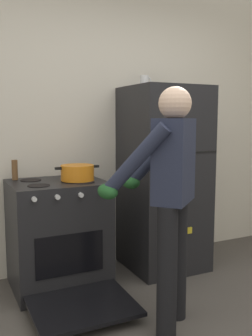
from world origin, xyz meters
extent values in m
cube|color=silver|center=(0.00, 1.95, 1.35)|extent=(6.00, 0.10, 2.70)
cube|color=black|center=(0.47, 1.57, 0.84)|extent=(0.68, 0.68, 1.69)
cube|color=black|center=(0.47, 1.23, 1.11)|extent=(0.67, 0.01, 0.01)
cylinder|color=#B7B7BC|center=(0.39, 1.20, 0.56)|extent=(0.02, 0.02, 0.61)
cylinder|color=#B7B7BC|center=(0.39, 1.20, 1.40)|extent=(0.02, 0.02, 0.32)
cube|color=blue|center=(0.52, 1.22, 0.81)|extent=(0.04, 0.01, 0.06)
cube|color=yellow|center=(0.54, 1.22, 0.43)|extent=(0.04, 0.01, 0.06)
cube|color=red|center=(0.25, 1.22, 0.83)|extent=(0.04, 0.01, 0.06)
cube|color=black|center=(-0.54, 1.57, 0.44)|extent=(0.76, 0.64, 0.89)
cube|color=black|center=(-0.54, 1.25, 0.37)|extent=(0.53, 0.01, 0.32)
cylinder|color=black|center=(-0.73, 1.43, 0.89)|extent=(0.17, 0.17, 0.01)
cylinder|color=black|center=(-0.36, 1.43, 0.89)|extent=(0.17, 0.17, 0.01)
cylinder|color=black|center=(-0.73, 1.71, 0.89)|extent=(0.17, 0.17, 0.01)
cylinder|color=black|center=(-0.36, 1.71, 0.89)|extent=(0.17, 0.17, 0.01)
cylinder|color=silver|center=(-0.80, 1.23, 0.83)|extent=(0.04, 0.03, 0.04)
cylinder|color=silver|center=(-0.63, 1.23, 0.83)|extent=(0.04, 0.03, 0.04)
cylinder|color=silver|center=(-0.45, 1.23, 0.83)|extent=(0.04, 0.03, 0.04)
cylinder|color=silver|center=(-0.28, 1.23, 0.83)|extent=(0.04, 0.03, 0.04)
cube|color=black|center=(-0.54, 0.97, 0.09)|extent=(0.72, 0.57, 0.05)
cylinder|color=black|center=(-0.13, 0.52, 0.43)|extent=(0.13, 0.13, 0.86)
cylinder|color=black|center=(0.06, 0.69, 0.43)|extent=(0.13, 0.13, 0.86)
cube|color=#23283D|center=(-0.04, 0.61, 1.13)|extent=(0.40, 0.39, 0.54)
sphere|color=beige|center=(-0.04, 0.61, 1.49)|extent=(0.21, 0.21, 0.21)
sphere|color=#2B2B2B|center=(-0.04, 0.61, 1.46)|extent=(0.15, 0.15, 0.15)
cylinder|color=#23283D|center=(-0.31, 0.61, 1.14)|extent=(0.36, 0.39, 0.47)
cylinder|color=#23283D|center=(-0.02, 0.88, 1.14)|extent=(0.36, 0.39, 0.47)
ellipsoid|color=#1E5123|center=(-0.44, 0.75, 0.94)|extent=(0.12, 0.18, 0.10)
ellipsoid|color=#1E5123|center=(-0.14, 1.02, 0.94)|extent=(0.12, 0.18, 0.10)
cylinder|color=orange|center=(-0.38, 1.52, 0.96)|extent=(0.27, 0.27, 0.13)
cube|color=black|center=(-0.55, 1.52, 1.00)|extent=(0.05, 0.03, 0.02)
cube|color=black|center=(-0.22, 1.52, 1.00)|extent=(0.05, 0.03, 0.02)
cylinder|color=silver|center=(0.29, 1.62, 1.74)|extent=(0.08, 0.08, 0.10)
torus|color=silver|center=(0.33, 1.62, 1.74)|extent=(0.06, 0.01, 0.06)
cylinder|color=brown|center=(-0.84, 1.77, 0.98)|extent=(0.05, 0.05, 0.17)
camera|label=1|loc=(-1.37, -1.44, 1.39)|focal=40.68mm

